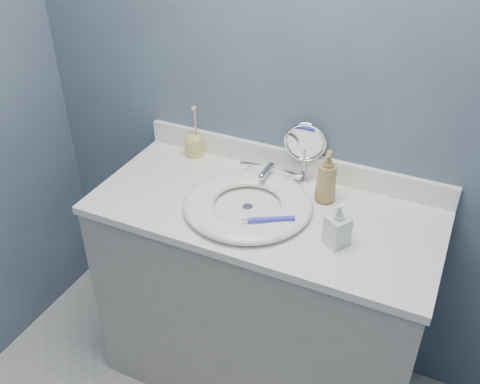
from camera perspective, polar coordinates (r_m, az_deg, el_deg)
The scene contains 12 objects.
back_wall at distance 1.94m, azimuth 6.06°, elevation 10.44°, with size 2.20×0.02×2.40m, color #48536C.
vanity_cabinet at distance 2.16m, azimuth 2.28°, elevation -11.50°, with size 1.20×0.55×0.85m, color #B0A9A0.
countertop at distance 1.88m, azimuth 2.58°, elevation -2.01°, with size 1.22×0.57×0.03m, color white.
backsplash at distance 2.05m, azimuth 5.50°, elevation 3.26°, with size 1.22×0.02×0.09m, color white.
basin at distance 1.85m, azimuth 0.82°, elevation -1.27°, with size 0.45×0.45×0.04m, color white, non-canonical shape.
drain at distance 1.86m, azimuth 0.82°, elevation -1.65°, with size 0.04×0.04×0.01m, color silver.
faucet at distance 2.00m, azimuth 3.16°, elevation 1.88°, with size 0.25×0.13×0.07m.
makeup_mirror at distance 1.98m, azimuth 6.93°, elevation 4.64°, with size 0.16×0.09×0.23m.
soap_bottle_amber at distance 1.87m, azimuth 9.23°, elevation 1.62°, with size 0.08×0.08×0.20m, color #9F8148.
soap_bottle_clear at distance 1.69m, azimuth 10.41°, elevation -3.44°, with size 0.07×0.07×0.15m, color silver.
toothbrush_holder at distance 2.16m, azimuth -4.92°, elevation 5.11°, with size 0.07×0.07×0.21m.
toothbrush_lying at distance 1.74m, azimuth 3.11°, elevation -2.94°, with size 0.16×0.10×0.02m.
Camera 1 is at (0.57, -0.44, 1.96)m, focal length 40.00 mm.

